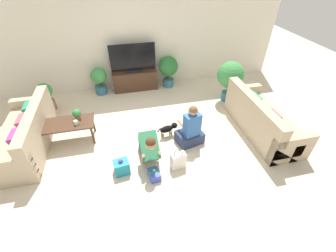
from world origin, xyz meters
The scene contains 19 objects.
ground_plane centered at (0.00, 0.00, 0.00)m, with size 16.00×16.00×0.00m, color beige.
wall_back centered at (0.00, 2.63, 1.30)m, with size 8.40×0.06×2.60m.
sofa_left centered at (-2.43, 0.39, 0.31)m, with size 0.84×2.06×0.85m.
sofa_right centered at (2.43, -0.18, 0.30)m, with size 0.84×2.06×0.85m.
coffee_table centered at (-1.63, 0.42, 0.41)m, with size 1.06×0.53×0.46m.
tv_console centered at (-0.04, 2.36, 0.27)m, with size 1.23×0.40×0.55m.
tv centered at (-0.04, 2.36, 0.89)m, with size 1.22×0.20×0.76m.
potted_plant_back_right centered at (0.93, 2.31, 0.56)m, with size 0.55×0.55×0.90m.
potted_plant_corner_left centered at (-2.28, 1.77, 0.41)m, with size 0.38×0.38×0.72m.
potted_plant_corner_right centered at (2.28, 1.20, 0.69)m, with size 0.67×0.67×1.06m.
potted_plant_back_left centered at (-1.01, 2.31, 0.44)m, with size 0.42×0.42×0.75m.
person_kneeling centered at (-0.11, -0.52, 0.35)m, with size 0.36×0.82×0.80m.
person_sitting centered at (0.81, -0.21, 0.33)m, with size 0.60×0.56×0.93m.
dog centered at (0.42, 0.10, 0.20)m, with size 0.48×0.20×0.30m.
gift_box_a centered at (-0.64, -0.71, 0.14)m, with size 0.30×0.26×0.33m.
gift_box_b centered at (-0.09, -0.97, 0.08)m, with size 0.22×0.28×0.21m.
gift_bag_a centered at (0.39, -0.82, 0.17)m, with size 0.29×0.20×0.35m.
mug centered at (-1.43, 0.33, 0.51)m, with size 0.12×0.08×0.09m.
tabletop_plant centered at (-1.41, 0.52, 0.58)m, with size 0.17×0.17×0.22m.
Camera 1 is at (-0.44, -3.54, 3.24)m, focal length 24.00 mm.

